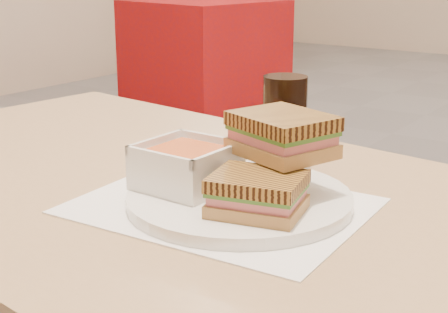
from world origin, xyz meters
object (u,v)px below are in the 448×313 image
Objects in this scene: panini_lower at (258,194)px; bg_table_0 at (205,56)px; soup_bowl at (187,168)px; bg_chair_0r at (253,74)px; plate at (239,199)px; bg_chair_0l at (177,61)px; cola_glass at (284,123)px; main_table at (160,250)px.

bg_table_0 is (-2.43, 3.13, -0.40)m from panini_lower.
soup_bowl is 4.19m from bg_chair_0r.
plate is 0.08m from panini_lower.
bg_table_0 is 2.26× the size of bg_chair_0l.
cola_glass reaches higher than panini_lower.
soup_bowl is (0.09, -0.04, 0.16)m from main_table.
plate is 2.35× the size of panini_lower.
plate is at bearing 14.13° from soup_bowl.
bg_table_0 is 2.08× the size of bg_chair_0r.
bg_chair_0r is at bearing 122.89° from panini_lower.
bg_chair_0r is (-2.30, 3.56, -0.58)m from panini_lower.
main_table is 0.19m from soup_bowl.
cola_glass is at bearing 101.74° from plate.
bg_table_0 is (-2.30, 3.11, -0.41)m from soup_bowl.
bg_table_0 is at bearing 125.86° from main_table.
bg_table_0 is at bearing -39.69° from bg_chair_0l.
bg_table_0 reaches higher than plate.
bg_table_0 reaches higher than bg_chair_0r.
bg_chair_0r is at bearing -14.10° from bg_chair_0l.
cola_glass reaches higher than soup_bowl.
bg_chair_0r is (-2.17, 3.53, -0.58)m from soup_bowl.
bg_chair_0r is (0.13, 0.43, -0.17)m from bg_table_0.
soup_bowl reaches higher than bg_chair_0r.
bg_chair_0r is (-2.21, 3.34, -0.61)m from cola_glass.
main_table is 1.26× the size of bg_table_0.
bg_chair_0r is (-2.25, 3.51, -0.55)m from plate.
panini_lower is at bearing -38.30° from plate.
soup_bowl is 0.13m from panini_lower.
cola_glass is 3.76m from bg_table_0.
main_table is 2.85× the size of bg_chair_0l.
bg_chair_0l is (-3.17, 3.75, -0.55)m from plate.
panini_lower is 0.26× the size of bg_chair_0r.
main_table is at bearing 153.90° from soup_bowl.
panini_lower is 0.28× the size of bg_chair_0l.
cola_glass is at bearing -56.52° from bg_chair_0r.
bg_chair_0r reaches higher than bg_chair_0l.
panini_lower reaches higher than bg_table_0.
cola_glass is 4.79m from bg_chair_0l.
plate is 0.61× the size of bg_chair_0r.
soup_bowl reaches higher than bg_table_0.
plate is 0.29× the size of bg_table_0.
bg_table_0 reaches higher than main_table.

